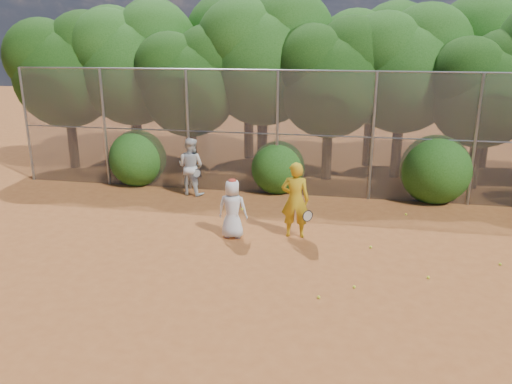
# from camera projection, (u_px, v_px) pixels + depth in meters

# --- Properties ---
(ground) EXTENTS (80.00, 80.00, 0.00)m
(ground) POSITION_uv_depth(u_px,v_px,m) (279.00, 276.00, 10.79)
(ground) COLOR brown
(ground) RESTS_ON ground
(fence_back) EXTENTS (20.05, 0.09, 4.03)m
(fence_back) POSITION_uv_depth(u_px,v_px,m) (304.00, 133.00, 15.84)
(fence_back) COLOR gray
(fence_back) RESTS_ON ground
(tree_0) EXTENTS (4.38, 3.81, 6.00)m
(tree_0) POSITION_uv_depth(u_px,v_px,m) (67.00, 66.00, 18.94)
(tree_0) COLOR black
(tree_0) RESTS_ON ground
(tree_1) EXTENTS (4.64, 4.03, 6.35)m
(tree_1) POSITION_uv_depth(u_px,v_px,m) (133.00, 60.00, 18.88)
(tree_1) COLOR black
(tree_1) RESTS_ON ground
(tree_2) EXTENTS (3.99, 3.47, 5.47)m
(tree_2) POSITION_uv_depth(u_px,v_px,m) (191.00, 78.00, 17.92)
(tree_2) COLOR black
(tree_2) RESTS_ON ground
(tree_3) EXTENTS (4.89, 4.26, 6.70)m
(tree_3) POSITION_uv_depth(u_px,v_px,m) (265.00, 54.00, 18.16)
(tree_3) COLOR black
(tree_3) RESTS_ON ground
(tree_4) EXTENTS (4.19, 3.64, 5.73)m
(tree_4) POSITION_uv_depth(u_px,v_px,m) (332.00, 74.00, 17.32)
(tree_4) COLOR black
(tree_4) RESTS_ON ground
(tree_5) EXTENTS (4.51, 3.92, 6.17)m
(tree_5) POSITION_uv_depth(u_px,v_px,m) (405.00, 65.00, 17.52)
(tree_5) COLOR black
(tree_5) RESTS_ON ground
(tree_6) EXTENTS (3.86, 3.36, 5.29)m
(tree_6) POSITION_uv_depth(u_px,v_px,m) (485.00, 86.00, 16.29)
(tree_6) COLOR black
(tree_6) RESTS_ON ground
(tree_9) EXTENTS (4.83, 4.20, 6.62)m
(tree_9) POSITION_uv_depth(u_px,v_px,m) (134.00, 54.00, 21.17)
(tree_9) COLOR black
(tree_9) RESTS_ON ground
(tree_10) EXTENTS (5.15, 4.48, 7.06)m
(tree_10) POSITION_uv_depth(u_px,v_px,m) (250.00, 47.00, 20.35)
(tree_10) COLOR black
(tree_10) RESTS_ON ground
(tree_11) EXTENTS (4.64, 4.03, 6.35)m
(tree_11) POSITION_uv_depth(u_px,v_px,m) (375.00, 60.00, 19.18)
(tree_11) COLOR black
(tree_11) RESTS_ON ground
(tree_12) EXTENTS (5.02, 4.37, 6.88)m
(tree_12) POSITION_uv_depth(u_px,v_px,m) (497.00, 51.00, 18.80)
(tree_12) COLOR black
(tree_12) RESTS_ON ground
(bush_0) EXTENTS (2.00, 2.00, 2.00)m
(bush_0) POSITION_uv_depth(u_px,v_px,m) (138.00, 156.00, 17.52)
(bush_0) COLOR #1B4A12
(bush_0) RESTS_ON ground
(bush_1) EXTENTS (1.80, 1.80, 1.80)m
(bush_1) POSITION_uv_depth(u_px,v_px,m) (278.00, 165.00, 16.63)
(bush_1) COLOR #1B4A12
(bush_1) RESTS_ON ground
(bush_2) EXTENTS (2.20, 2.20, 2.20)m
(bush_2) POSITION_uv_depth(u_px,v_px,m) (436.00, 166.00, 15.64)
(bush_2) COLOR #1B4A12
(bush_2) RESTS_ON ground
(player_yellow) EXTENTS (0.85, 0.56, 1.98)m
(player_yellow) POSITION_uv_depth(u_px,v_px,m) (295.00, 200.00, 12.72)
(player_yellow) COLOR gold
(player_yellow) RESTS_ON ground
(player_teen) EXTENTS (0.76, 0.50, 1.57)m
(player_teen) POSITION_uv_depth(u_px,v_px,m) (233.00, 208.00, 12.72)
(player_teen) COLOR silver
(player_teen) RESTS_ON ground
(player_white) EXTENTS (1.06, 0.91, 1.89)m
(player_white) POSITION_uv_depth(u_px,v_px,m) (191.00, 166.00, 16.28)
(player_white) COLOR silver
(player_white) RESTS_ON ground
(ball_0) EXTENTS (0.07, 0.07, 0.07)m
(ball_0) POSITION_uv_depth(u_px,v_px,m) (428.00, 277.00, 10.66)
(ball_0) COLOR yellow
(ball_0) RESTS_ON ground
(ball_1) EXTENTS (0.07, 0.07, 0.07)m
(ball_1) POSITION_uv_depth(u_px,v_px,m) (371.00, 247.00, 12.22)
(ball_1) COLOR yellow
(ball_1) RESTS_ON ground
(ball_2) EXTENTS (0.07, 0.07, 0.07)m
(ball_2) POSITION_uv_depth(u_px,v_px,m) (319.00, 297.00, 9.84)
(ball_2) COLOR yellow
(ball_2) RESTS_ON ground
(ball_3) EXTENTS (0.07, 0.07, 0.07)m
(ball_3) POSITION_uv_depth(u_px,v_px,m) (500.00, 264.00, 11.29)
(ball_3) COLOR yellow
(ball_3) RESTS_ON ground
(ball_4) EXTENTS (0.07, 0.07, 0.07)m
(ball_4) POSITION_uv_depth(u_px,v_px,m) (354.00, 287.00, 10.25)
(ball_4) COLOR yellow
(ball_4) RESTS_ON ground
(ball_5) EXTENTS (0.07, 0.07, 0.07)m
(ball_5) POSITION_uv_depth(u_px,v_px,m) (406.00, 214.00, 14.53)
(ball_5) COLOR yellow
(ball_5) RESTS_ON ground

